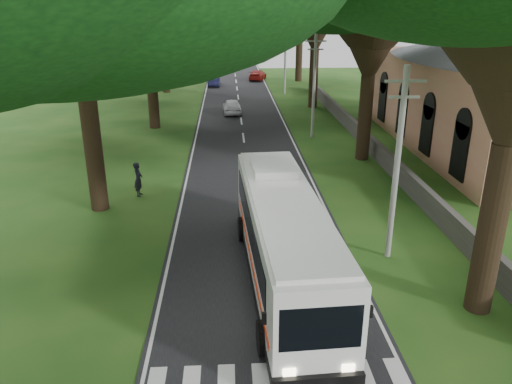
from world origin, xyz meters
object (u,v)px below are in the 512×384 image
object	(u,v)px
pole_far	(285,57)
distant_car_c	(258,75)
church	(501,82)
distant_car_a	(232,106)
distant_car_b	(214,80)
pole_mid	(314,84)
pedestrian	(138,179)
pole_near	(397,163)
coach_bus	(284,237)

from	to	relation	value
pole_far	distant_car_c	world-z (taller)	pole_far
church	distant_car_a	distance (m)	23.54
pole_far	distant_car_b	distance (m)	11.16
distant_car_a	pole_far	bearing A→B (deg)	-123.35
pole_mid	pedestrian	size ratio (longest dim) A/B	4.13
distant_car_a	distant_car_c	bearing A→B (deg)	-102.79
pole_near	distant_car_c	distance (m)	51.33
pole_near	distant_car_b	distance (m)	47.36
pole_far	pole_near	bearing A→B (deg)	-90.00
coach_bus	distant_car_c	xyz separation A→B (m)	(2.20, 52.99, -1.22)
pole_near	church	bearing A→B (deg)	51.50
pole_far	church	bearing A→B (deg)	-63.18
distant_car_c	pedestrian	xyz separation A→B (m)	(-9.24, -43.38, 0.26)
pole_mid	distant_car_a	size ratio (longest dim) A/B	1.93
pole_mid	pedestrian	xyz separation A→B (m)	(-11.74, -12.22, -3.21)
distant_car_a	distant_car_c	size ratio (longest dim) A/B	0.89
distant_car_a	pole_mid	bearing A→B (deg)	121.27
pedestrian	distant_car_b	bearing A→B (deg)	-4.01
distant_car_b	distant_car_c	xyz separation A→B (m)	(5.90, 4.67, -0.03)
coach_bus	pedestrian	distance (m)	11.95
pole_near	distant_car_c	bearing A→B (deg)	92.80
church	coach_bus	size ratio (longest dim) A/B	1.96
pole_near	coach_bus	distance (m)	5.53
coach_bus	distant_car_b	distance (m)	48.47
pole_mid	pole_far	xyz separation A→B (m)	(0.00, 20.00, 0.00)
distant_car_c	church	bearing A→B (deg)	126.56
pedestrian	coach_bus	bearing A→B (deg)	-142.88
distant_car_a	pedestrian	world-z (taller)	pedestrian
church	distant_car_a	xyz separation A→B (m)	(-18.66, 13.72, -4.17)
pole_near	pole_far	world-z (taller)	same
pole_far	pedestrian	bearing A→B (deg)	-110.02
pole_near	pole_mid	bearing A→B (deg)	90.00
pole_far	distant_car_a	size ratio (longest dim) A/B	1.93
church	distant_car_a	bearing A→B (deg)	143.68
pole_mid	pedestrian	world-z (taller)	pole_mid
church	pedestrian	world-z (taller)	church
pole_mid	coach_bus	world-z (taller)	pole_mid
distant_car_c	pedestrian	size ratio (longest dim) A/B	2.40
church	distant_car_c	world-z (taller)	church
pedestrian	distant_car_a	bearing A→B (deg)	-13.29
distant_car_a	distant_car_c	xyz separation A→B (m)	(3.80, 21.89, -0.03)
church	distant_car_b	size ratio (longest dim) A/B	5.65
pole_mid	distant_car_b	size ratio (longest dim) A/B	1.88
pole_mid	coach_bus	xyz separation A→B (m)	(-4.70, -21.84, -2.25)
pedestrian	distant_car_c	bearing A→B (deg)	-11.11
coach_bus	pedestrian	world-z (taller)	coach_bus
pole_near	coach_bus	world-z (taller)	pole_near
pole_far	pedestrian	xyz separation A→B (m)	(-11.74, -32.22, -3.21)
pole_mid	distant_car_a	xyz separation A→B (m)	(-6.30, 9.26, -3.44)
coach_bus	church	bearing A→B (deg)	42.66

